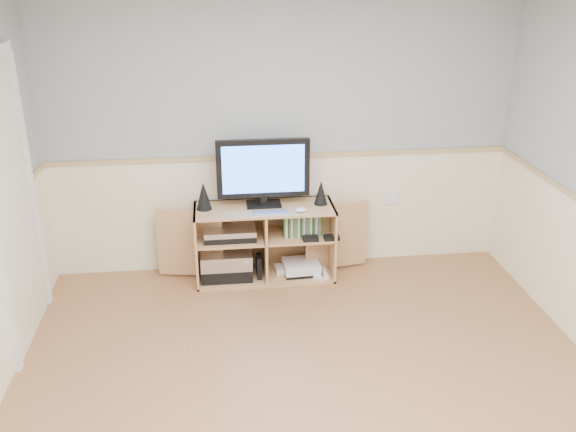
{
  "coord_description": "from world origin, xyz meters",
  "views": [
    {
      "loc": [
        -0.57,
        -3.02,
        2.65
      ],
      "look_at": [
        -0.06,
        1.2,
        0.89
      ],
      "focal_mm": 40.0,
      "sensor_mm": 36.0,
      "label": 1
    }
  ],
  "objects_px": {
    "media_cabinet": "(264,239)",
    "monitor": "(263,170)",
    "game_consoles": "(300,267)",
    "keyboard": "(271,213)"
  },
  "relations": [
    {
      "from": "keyboard",
      "to": "game_consoles",
      "type": "distance_m",
      "value": 0.66
    },
    {
      "from": "keyboard",
      "to": "media_cabinet",
      "type": "bearing_deg",
      "value": 100.98
    },
    {
      "from": "media_cabinet",
      "to": "monitor",
      "type": "relative_size",
      "value": 2.38
    },
    {
      "from": "keyboard",
      "to": "game_consoles",
      "type": "height_order",
      "value": "keyboard"
    },
    {
      "from": "monitor",
      "to": "keyboard",
      "type": "xyz_separation_m",
      "value": [
        0.04,
        -0.19,
        -0.31
      ]
    },
    {
      "from": "media_cabinet",
      "to": "keyboard",
      "type": "bearing_deg",
      "value": -78.16
    },
    {
      "from": "monitor",
      "to": "keyboard",
      "type": "relative_size",
      "value": 2.68
    },
    {
      "from": "media_cabinet",
      "to": "game_consoles",
      "type": "height_order",
      "value": "media_cabinet"
    },
    {
      "from": "media_cabinet",
      "to": "game_consoles",
      "type": "relative_size",
      "value": 4.1
    },
    {
      "from": "media_cabinet",
      "to": "monitor",
      "type": "height_order",
      "value": "monitor"
    }
  ]
}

